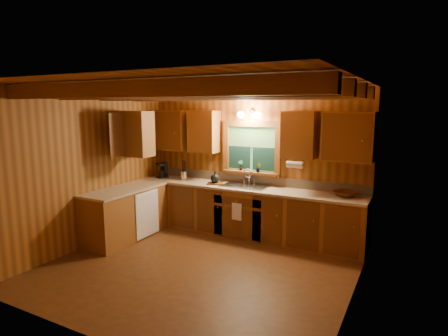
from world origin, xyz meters
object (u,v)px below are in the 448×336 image
at_px(sink, 245,189).
at_px(wicker_basket, 346,194).
at_px(coffee_maker, 163,170).
at_px(cutting_board, 215,184).

height_order(sink, wicker_basket, sink).
distance_m(coffee_maker, wicker_basket, 3.52).
relative_size(sink, coffee_maker, 2.77).
height_order(sink, cutting_board, sink).
xyz_separation_m(sink, cutting_board, (-0.57, -0.08, 0.06)).
distance_m(cutting_board, wicker_basket, 2.29).
xyz_separation_m(sink, wicker_basket, (1.72, 0.06, 0.09)).
distance_m(coffee_maker, cutting_board, 1.24).
bearing_deg(cutting_board, sink, -13.44).
bearing_deg(sink, wicker_basket, 1.94).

